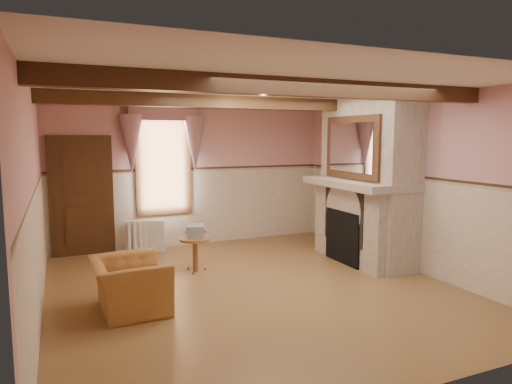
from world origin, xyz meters
name	(u,v)px	position (x,y,z in m)	size (l,w,h in m)	color
floor	(252,288)	(0.00, 0.00, 0.00)	(5.50, 6.00, 0.01)	brown
ceiling	(252,88)	(0.00, 0.00, 2.80)	(5.50, 6.00, 0.01)	silver
wall_back	(193,174)	(0.00, 3.00, 1.40)	(5.50, 0.02, 2.80)	#C3878A
wall_front	(400,232)	(0.00, -3.00, 1.40)	(5.50, 0.02, 2.80)	#C3878A
wall_left	(33,202)	(-2.75, 0.00, 1.40)	(0.02, 6.00, 2.80)	#C3878A
wall_right	(407,183)	(2.75, 0.00, 1.40)	(0.02, 6.00, 2.80)	#C3878A
wainscot	(252,237)	(0.00, 0.00, 0.75)	(5.50, 6.00, 1.50)	beige
chair_rail	(252,184)	(0.00, 0.00, 1.50)	(5.50, 6.00, 0.08)	black
firebox	(346,237)	(2.00, 0.60, 0.45)	(0.20, 0.95, 0.90)	black
armchair	(130,285)	(-1.72, -0.17, 0.33)	(1.00, 0.88, 0.65)	#9E662D
side_table	(195,255)	(-0.52, 1.11, 0.28)	(0.50, 0.50, 0.55)	brown
book_stack	(196,231)	(-0.50, 1.13, 0.65)	(0.26, 0.32, 0.20)	#B7AD8C
radiator	(145,236)	(-1.03, 2.70, 0.30)	(0.70, 0.18, 0.60)	silver
bowl	(363,178)	(2.24, 0.50, 1.46)	(0.34, 0.34, 0.08)	brown
mantel_clock	(342,172)	(2.24, 1.14, 1.52)	(0.14, 0.24, 0.20)	black
oil_lamp	(343,170)	(2.24, 1.09, 1.56)	(0.11, 0.11, 0.28)	gold
candle_red	(388,179)	(2.24, -0.13, 1.50)	(0.06, 0.06, 0.16)	#B22615
jar_yellow	(367,177)	(2.24, 0.39, 1.48)	(0.06, 0.06, 0.12)	gold
fireplace	(368,180)	(2.42, 0.60, 1.40)	(0.85, 2.00, 2.80)	gray
mantel	(359,183)	(2.24, 0.60, 1.36)	(1.05, 2.05, 0.12)	gray
overmantel_mirror	(351,147)	(2.06, 0.60, 1.97)	(0.06, 1.44, 1.04)	silver
door	(82,198)	(-2.10, 2.94, 1.05)	(1.10, 0.10, 2.10)	black
window	(163,163)	(-0.60, 2.97, 1.65)	(1.06, 0.08, 2.02)	white
window_drapes	(164,131)	(-0.60, 2.88, 2.25)	(1.30, 0.14, 1.40)	gray
ceiling_beam_front	(294,87)	(0.00, -1.20, 2.70)	(5.50, 0.18, 0.20)	black
ceiling_beam_back	(223,102)	(0.00, 1.20, 2.70)	(5.50, 0.18, 0.20)	black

